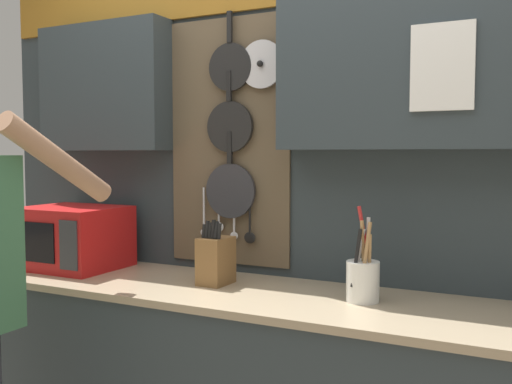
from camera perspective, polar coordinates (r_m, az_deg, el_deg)
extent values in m
cube|color=tan|center=(2.31, -0.37, -10.18)|extent=(2.61, 0.61, 0.03)
cube|color=#2D383D|center=(2.54, 2.81, -2.63)|extent=(3.18, 0.04, 2.31)
cube|color=#2D383D|center=(2.97, -14.91, 10.02)|extent=(0.72, 0.16, 0.62)
cube|color=#2D383D|center=(2.27, 17.73, 11.94)|extent=(1.25, 0.16, 0.62)
cube|color=brown|center=(2.62, -2.73, 5.03)|extent=(0.61, 0.01, 1.12)
cylinder|color=black|center=(2.62, -2.58, 12.37)|extent=(0.21, 0.02, 0.21)
cube|color=black|center=(2.64, -2.65, 16.17)|extent=(0.02, 0.02, 0.14)
cylinder|color=black|center=(2.59, -2.63, 6.53)|extent=(0.23, 0.02, 0.23)
cube|color=black|center=(2.60, -2.71, 10.54)|extent=(0.02, 0.02, 0.13)
cylinder|color=#2D2D33|center=(2.59, -2.57, 0.11)|extent=(0.25, 0.02, 0.25)
cube|color=black|center=(2.58, -2.65, 4.46)|extent=(0.02, 0.02, 0.14)
cylinder|color=silver|center=(2.54, 0.57, 12.66)|extent=(0.21, 0.01, 0.21)
sphere|color=black|center=(2.53, 0.39, 12.72)|extent=(0.03, 0.03, 0.03)
cylinder|color=silver|center=(2.67, -5.23, -1.68)|extent=(0.01, 0.01, 0.20)
ellipsoid|color=silver|center=(2.68, -5.22, -4.06)|extent=(0.04, 0.01, 0.03)
cylinder|color=silver|center=(2.63, -3.75, -1.38)|extent=(0.01, 0.01, 0.17)
ellipsoid|color=silver|center=(2.64, -3.74, -3.50)|extent=(0.05, 0.01, 0.04)
cylinder|color=silver|center=(2.59, -2.21, -1.89)|extent=(0.01, 0.01, 0.20)
ellipsoid|color=silver|center=(2.60, -2.20, -4.39)|extent=(0.04, 0.01, 0.04)
cylinder|color=black|center=(2.55, -0.63, -1.95)|extent=(0.01, 0.01, 0.20)
ellipsoid|color=black|center=(2.57, -0.63, -4.59)|extent=(0.06, 0.01, 0.05)
cube|color=white|center=(2.17, 18.12, 11.82)|extent=(0.22, 0.02, 0.31)
cube|color=red|center=(2.88, -17.83, -4.32)|extent=(0.46, 0.38, 0.29)
cube|color=black|center=(2.79, -21.38, -4.67)|extent=(0.25, 0.01, 0.18)
cube|color=#333338|center=(2.63, -18.25, -5.08)|extent=(0.10, 0.01, 0.22)
cube|color=brown|center=(2.41, -4.04, -6.87)|extent=(0.12, 0.15, 0.20)
cylinder|color=black|center=(2.38, -5.23, -3.91)|extent=(0.02, 0.03, 0.06)
cylinder|color=black|center=(2.37, -4.93, -3.75)|extent=(0.02, 0.03, 0.07)
cylinder|color=black|center=(2.36, -4.62, -3.85)|extent=(0.02, 0.03, 0.07)
cylinder|color=black|center=(2.35, -4.32, -3.73)|extent=(0.02, 0.03, 0.08)
cylinder|color=black|center=(2.35, -4.01, -3.82)|extent=(0.02, 0.04, 0.07)
cylinder|color=black|center=(2.34, -3.70, -3.93)|extent=(0.02, 0.03, 0.07)
cylinder|color=white|center=(2.17, 10.62, -8.77)|extent=(0.12, 0.12, 0.15)
cylinder|color=silver|center=(2.15, 10.21, -6.39)|extent=(0.05, 0.02, 0.21)
cylinder|color=red|center=(2.15, 10.95, -5.28)|extent=(0.07, 0.03, 0.29)
cylinder|color=black|center=(2.13, 10.04, -6.49)|extent=(0.03, 0.05, 0.21)
cylinder|color=tan|center=(2.12, 10.92, -6.18)|extent=(0.03, 0.05, 0.24)
cylinder|color=tan|center=(2.15, 10.67, -6.00)|extent=(0.02, 0.04, 0.24)
cylinder|color=silver|center=(2.15, 11.11, -5.85)|extent=(0.02, 0.02, 0.25)
cylinder|color=tan|center=(2.13, 11.26, -6.74)|extent=(0.02, 0.02, 0.19)
cylinder|color=#A87A5B|center=(2.24, -19.14, 2.98)|extent=(0.08, 0.51, 0.34)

